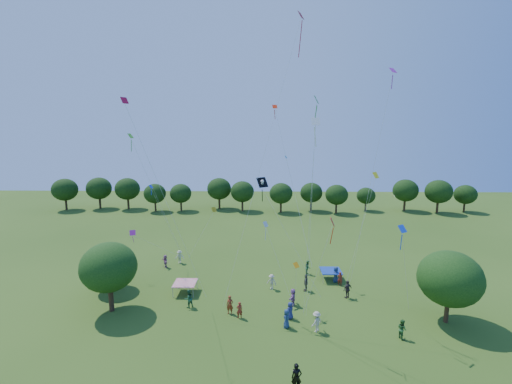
% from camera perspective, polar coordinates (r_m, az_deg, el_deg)
% --- Properties ---
extents(near_tree_west, '(4.91, 4.91, 6.40)m').
position_cam_1_polar(near_tree_west, '(33.83, -23.34, -11.42)').
color(near_tree_west, '#422B19').
rests_on(near_tree_west, ground).
extents(near_tree_north, '(3.83, 3.83, 4.86)m').
position_cam_1_polar(near_tree_north, '(38.85, -23.47, -10.35)').
color(near_tree_north, '#422B19').
rests_on(near_tree_north, ground).
extents(near_tree_east, '(5.15, 5.15, 6.26)m').
position_cam_1_polar(near_tree_east, '(33.71, 29.60, -12.43)').
color(near_tree_east, '#422B19').
rests_on(near_tree_east, ground).
extents(treeline, '(88.01, 8.77, 6.77)m').
position_cam_1_polar(treeline, '(71.19, -0.67, 0.10)').
color(treeline, '#422B19').
rests_on(treeline, ground).
extents(tent_red_stripe, '(2.20, 2.20, 1.10)m').
position_cam_1_polar(tent_red_stripe, '(36.39, -11.74, -14.65)').
color(tent_red_stripe, red).
rests_on(tent_red_stripe, ground).
extents(tent_blue, '(2.20, 2.20, 1.10)m').
position_cam_1_polar(tent_blue, '(39.44, 12.37, -12.71)').
color(tent_blue, navy).
rests_on(tent_blue, ground).
extents(man_in_black, '(0.68, 0.44, 1.79)m').
position_cam_1_polar(man_in_black, '(24.39, 6.77, -28.34)').
color(man_in_black, black).
rests_on(man_in_black, ground).
extents(crowd_person_0, '(0.81, 0.82, 1.52)m').
position_cam_1_polar(crowd_person_0, '(31.53, 5.72, -19.07)').
color(crowd_person_0, navy).
rests_on(crowd_person_0, ground).
extents(crowd_person_1, '(0.66, 0.46, 1.69)m').
position_cam_1_polar(crowd_person_1, '(32.18, -4.37, -18.25)').
color(crowd_person_1, maroon).
rests_on(crowd_person_1, ground).
extents(crowd_person_2, '(0.94, 0.89, 1.71)m').
position_cam_1_polar(crowd_person_2, '(33.70, -11.16, -17.04)').
color(crowd_person_2, '#265A36').
rests_on(crowd_person_2, ground).
extents(crowd_person_3, '(1.15, 0.88, 1.61)m').
position_cam_1_polar(crowd_person_3, '(36.57, 2.62, -14.72)').
color(crowd_person_3, '#B7A892').
rests_on(crowd_person_3, ground).
extents(crowd_person_4, '(1.15, 0.99, 1.81)m').
position_cam_1_polar(crowd_person_4, '(35.87, 15.01, -15.39)').
color(crowd_person_4, '#362D2B').
rests_on(crowd_person_4, ground).
extents(crowd_person_5, '(1.25, 1.51, 1.57)m').
position_cam_1_polar(crowd_person_5, '(43.37, -14.88, -11.07)').
color(crowd_person_5, '#A45F89').
rests_on(crowd_person_5, ground).
extents(crowd_person_6, '(0.66, 0.89, 1.60)m').
position_cam_1_polar(crowd_person_6, '(30.28, 5.12, -20.27)').
color(crowd_person_6, navy).
rests_on(crowd_person_6, ground).
extents(crowd_person_7, '(0.64, 0.51, 1.49)m').
position_cam_1_polar(crowd_person_7, '(31.55, -2.78, -19.04)').
color(crowd_person_7, maroon).
rests_on(crowd_person_7, ground).
extents(crowd_person_8, '(0.58, 0.87, 1.62)m').
position_cam_1_polar(crowd_person_8, '(40.51, 8.65, -12.32)').
color(crowd_person_8, '#285D2B').
rests_on(crowd_person_8, ground).
extents(crowd_person_9, '(1.18, 1.14, 1.73)m').
position_cam_1_polar(crowd_person_9, '(30.04, 10.06, -20.51)').
color(crowd_person_9, '#B7AE92').
rests_on(crowd_person_9, ground).
extents(crowd_person_10, '(0.74, 1.14, 1.79)m').
position_cam_1_polar(crowd_person_10, '(36.48, 8.31, -14.72)').
color(crowd_person_10, '#463E38').
rests_on(crowd_person_10, ground).
extents(crowd_person_11, '(0.92, 1.63, 1.65)m').
position_cam_1_polar(crowd_person_11, '(33.64, 6.16, -17.01)').
color(crowd_person_11, '#975A9A').
rests_on(crowd_person_11, ground).
extents(crowd_person_12, '(0.66, 0.94, 1.72)m').
position_cam_1_polar(crowd_person_12, '(39.09, 13.15, -13.23)').
color(crowd_person_12, navy).
rests_on(crowd_person_12, ground).
extents(crowd_person_13, '(0.67, 0.57, 1.51)m').
position_cam_1_polar(crowd_person_13, '(38.40, 13.82, -13.85)').
color(crowd_person_13, maroon).
rests_on(crowd_person_13, ground).
extents(crowd_person_14, '(0.60, 0.86, 1.57)m').
position_cam_1_polar(crowd_person_14, '(31.08, 23.16, -20.25)').
color(crowd_person_14, '#2A5D28').
rests_on(crowd_person_14, ground).
extents(crowd_person_15, '(1.13, 0.60, 1.66)m').
position_cam_1_polar(crowd_person_15, '(44.24, -12.62, -10.50)').
color(crowd_person_15, beige).
rests_on(crowd_person_15, ground).
extents(pirate_kite, '(5.93, 2.71, 10.62)m').
position_cam_1_polar(pirate_kite, '(31.47, 1.31, 1.13)').
color(pirate_kite, black).
extents(red_high_kite, '(6.98, 5.08, 25.09)m').
position_cam_1_polar(red_high_kite, '(31.55, 5.11, 19.15)').
color(red_high_kite, red).
extents(small_kite_0, '(5.68, 2.73, 17.34)m').
position_cam_1_polar(small_kite_0, '(28.56, -17.69, 5.85)').
color(small_kite_0, red).
extents(small_kite_1, '(0.64, 0.82, 2.91)m').
position_cam_1_polar(small_kite_1, '(32.41, 6.72, -12.28)').
color(small_kite_1, orange).
extents(small_kite_2, '(3.31, 1.62, 5.90)m').
position_cam_1_polar(small_kite_2, '(41.50, -7.45, -3.78)').
color(small_kite_2, gold).
extents(small_kite_3, '(0.47, 1.05, 17.28)m').
position_cam_1_polar(small_kite_3, '(25.55, 9.68, 7.51)').
color(small_kite_3, green).
extents(small_kite_4, '(2.29, 2.46, 7.86)m').
position_cam_1_polar(small_kite_4, '(28.42, 23.29, -7.37)').
color(small_kite_4, blue).
extents(small_kite_5, '(4.65, 3.76, 4.26)m').
position_cam_1_polar(small_kite_5, '(40.08, -19.08, -6.97)').
color(small_kite_5, '#A81C8F').
extents(small_kite_6, '(0.61, 3.09, 15.67)m').
position_cam_1_polar(small_kite_6, '(24.18, 9.46, 4.15)').
color(small_kite_6, white).
extents(small_kite_7, '(2.88, 6.36, 11.95)m').
position_cam_1_polar(small_kite_7, '(41.14, 6.24, 0.65)').
color(small_kite_7, '#0E95D2').
extents(small_kite_8, '(1.93, 2.35, 8.64)m').
position_cam_1_polar(small_kite_8, '(25.74, 12.06, -6.97)').
color(small_kite_8, red).
extents(small_kite_9, '(4.49, 2.94, 17.81)m').
position_cam_1_polar(small_kite_9, '(38.53, 4.52, 8.08)').
color(small_kite_9, red).
extents(small_kite_10, '(2.88, 0.99, 10.96)m').
position_cam_1_polar(small_kite_10, '(35.01, 18.72, 0.26)').
color(small_kite_10, yellow).
extents(small_kite_11, '(4.90, 2.64, 14.64)m').
position_cam_1_polar(small_kite_11, '(39.28, -18.67, 5.02)').
color(small_kite_11, '#39991B').
extents(small_kite_12, '(2.61, 3.07, 9.17)m').
position_cam_1_polar(small_kite_12, '(39.35, -16.03, -1.76)').
color(small_kite_12, blue).
extents(small_kite_13, '(3.13, 0.83, 20.40)m').
position_cam_1_polar(small_kite_13, '(33.92, 20.49, 11.42)').
color(small_kite_13, purple).
extents(small_kite_14, '(2.70, 1.57, 7.15)m').
position_cam_1_polar(small_kite_14, '(29.72, 2.22, -7.48)').
color(small_kite_14, silver).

